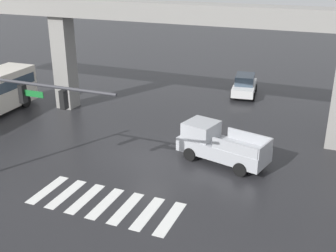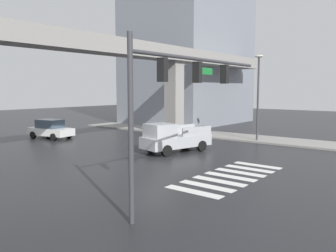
% 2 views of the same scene
% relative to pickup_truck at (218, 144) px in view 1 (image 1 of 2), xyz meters
% --- Properties ---
extents(ground_plane, '(120.00, 120.00, 0.00)m').
position_rel_pickup_truck_xyz_m(ground_plane, '(-3.61, -1.16, -0.99)').
color(ground_plane, '#232326').
extents(crosswalk_stripes, '(7.15, 2.80, 0.01)m').
position_rel_pickup_truck_xyz_m(crosswalk_stripes, '(-3.61, -6.42, -0.98)').
color(crosswalk_stripes, silver).
rests_on(crosswalk_stripes, ground).
extents(elevated_overpass, '(50.77, 2.02, 8.15)m').
position_rel_pickup_truck_xyz_m(elevated_overpass, '(-3.61, 4.65, 5.91)').
color(elevated_overpass, gray).
rests_on(elevated_overpass, ground).
extents(pickup_truck, '(5.40, 3.05, 2.08)m').
position_rel_pickup_truck_xyz_m(pickup_truck, '(0.00, 0.00, 0.00)').
color(pickup_truck, '#A8AAAF').
rests_on(pickup_truck, ground).
extents(sedan_white, '(2.39, 4.50, 1.72)m').
position_rel_pickup_truck_xyz_m(sedan_white, '(-1.42, 12.85, -0.14)').
color(sedan_white, silver).
rests_on(sedan_white, ground).
extents(traffic_signal_mast, '(8.69, 0.32, 6.20)m').
position_rel_pickup_truck_xyz_m(traffic_signal_mast, '(-8.44, -6.84, 3.57)').
color(traffic_signal_mast, '#38383D').
rests_on(traffic_signal_mast, ground).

